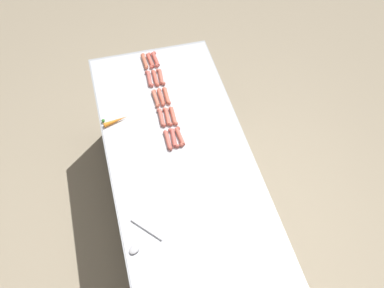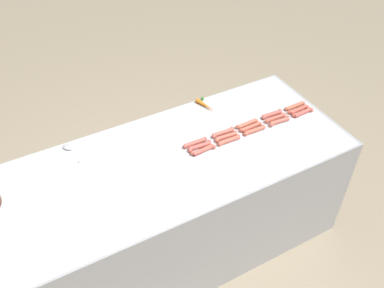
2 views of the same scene
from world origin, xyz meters
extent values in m
plane|color=gray|center=(0.00, 0.00, 0.00)|extent=(20.00, 20.00, 0.00)
cube|color=#9EA0A5|center=(0.00, 0.00, 0.43)|extent=(0.90, 2.38, 0.85)
cube|color=silver|center=(0.00, 0.00, 0.85)|extent=(0.88, 2.33, 0.00)
cylinder|color=#C95B4E|center=(-0.03, -1.05, 0.87)|extent=(0.04, 0.14, 0.03)
sphere|color=#C95B4E|center=(-0.04, -1.12, 0.87)|extent=(0.03, 0.03, 0.03)
sphere|color=#C95B4E|center=(-0.03, -0.98, 0.87)|extent=(0.03, 0.03, 0.03)
cylinder|color=#C05F4E|center=(-0.03, -0.85, 0.87)|extent=(0.04, 0.14, 0.03)
sphere|color=#C05F4E|center=(-0.03, -0.92, 0.87)|extent=(0.03, 0.03, 0.03)
sphere|color=#C05F4E|center=(-0.04, -0.78, 0.87)|extent=(0.03, 0.03, 0.03)
cylinder|color=#CA614A|center=(-0.03, -0.66, 0.87)|extent=(0.03, 0.14, 0.03)
sphere|color=#CA614A|center=(-0.03, -0.73, 0.87)|extent=(0.03, 0.03, 0.03)
sphere|color=#CA614A|center=(-0.03, -0.59, 0.87)|extent=(0.03, 0.03, 0.03)
cylinder|color=#CA604C|center=(-0.03, -0.46, 0.87)|extent=(0.03, 0.14, 0.03)
sphere|color=#CA604C|center=(-0.03, -0.53, 0.87)|extent=(0.03, 0.03, 0.03)
sphere|color=#CA604C|center=(-0.04, -0.39, 0.87)|extent=(0.03, 0.03, 0.03)
cylinder|color=#C15A4A|center=(-0.03, -0.28, 0.87)|extent=(0.04, 0.14, 0.03)
sphere|color=#C15A4A|center=(-0.04, -0.35, 0.87)|extent=(0.03, 0.03, 0.03)
sphere|color=#C15A4A|center=(-0.03, -0.21, 0.87)|extent=(0.03, 0.03, 0.03)
cylinder|color=#CD5A4A|center=(0.01, -1.04, 0.87)|extent=(0.04, 0.14, 0.03)
sphere|color=#CD5A4A|center=(0.00, -1.11, 0.87)|extent=(0.03, 0.03, 0.03)
sphere|color=#CD5A4A|center=(0.01, -0.97, 0.87)|extent=(0.03, 0.03, 0.03)
cylinder|color=#CB5A49|center=(0.01, -0.85, 0.87)|extent=(0.03, 0.14, 0.03)
sphere|color=#CB5A49|center=(0.01, -0.92, 0.87)|extent=(0.03, 0.03, 0.03)
sphere|color=#CB5A49|center=(0.01, -0.78, 0.87)|extent=(0.03, 0.03, 0.03)
cylinder|color=#C95E49|center=(0.01, -0.66, 0.87)|extent=(0.03, 0.14, 0.03)
sphere|color=#C95E49|center=(0.01, -0.73, 0.87)|extent=(0.03, 0.03, 0.03)
sphere|color=#C95E49|center=(0.01, -0.59, 0.87)|extent=(0.03, 0.03, 0.03)
cylinder|color=#CB604D|center=(0.01, -0.47, 0.87)|extent=(0.04, 0.14, 0.03)
sphere|color=#CB604D|center=(0.01, -0.54, 0.87)|extent=(0.03, 0.03, 0.03)
sphere|color=#CB604D|center=(0.00, -0.40, 0.87)|extent=(0.03, 0.03, 0.03)
cylinder|color=#C7594F|center=(0.01, -0.28, 0.87)|extent=(0.04, 0.14, 0.03)
sphere|color=#C7594F|center=(0.01, -0.35, 0.87)|extent=(0.03, 0.03, 0.03)
sphere|color=#C7594F|center=(0.00, -0.21, 0.87)|extent=(0.03, 0.03, 0.03)
cylinder|color=#C76549|center=(0.05, -1.05, 0.87)|extent=(0.03, 0.14, 0.03)
sphere|color=#C76549|center=(0.05, -1.12, 0.87)|extent=(0.03, 0.03, 0.03)
sphere|color=#C76549|center=(0.05, -0.98, 0.87)|extent=(0.03, 0.03, 0.03)
cylinder|color=#CB5B50|center=(0.05, -0.86, 0.87)|extent=(0.04, 0.14, 0.03)
sphere|color=#CB5B50|center=(0.06, -0.93, 0.87)|extent=(0.03, 0.03, 0.03)
sphere|color=#CB5B50|center=(0.05, -0.79, 0.87)|extent=(0.03, 0.03, 0.03)
cylinder|color=#CA6850|center=(0.05, -0.65, 0.87)|extent=(0.03, 0.14, 0.03)
sphere|color=#CA6850|center=(0.04, -0.72, 0.87)|extent=(0.03, 0.03, 0.03)
sphere|color=#CA6850|center=(0.05, -0.58, 0.87)|extent=(0.03, 0.03, 0.03)
cylinder|color=#C56050|center=(0.05, -0.47, 0.87)|extent=(0.04, 0.14, 0.03)
sphere|color=#C56050|center=(0.05, -0.54, 0.87)|extent=(0.03, 0.03, 0.03)
sphere|color=#C56050|center=(0.04, -0.40, 0.87)|extent=(0.03, 0.03, 0.03)
cylinder|color=#C55B4E|center=(0.05, -0.27, 0.87)|extent=(0.03, 0.14, 0.03)
sphere|color=#C55B4E|center=(0.05, -0.34, 0.87)|extent=(0.03, 0.03, 0.03)
sphere|color=#C55B4E|center=(0.05, -0.20, 0.87)|extent=(0.03, 0.03, 0.03)
cylinder|color=#B7B7BC|center=(0.30, 0.33, 0.86)|extent=(0.15, 0.18, 0.01)
ellipsoid|color=#B7B7BC|center=(0.39, 0.43, 0.87)|extent=(0.09, 0.08, 0.02)
cone|color=orange|center=(0.34, -0.51, 0.87)|extent=(0.17, 0.07, 0.03)
sphere|color=#387F2D|center=(0.43, -0.54, 0.87)|extent=(0.02, 0.02, 0.02)
camera|label=1|loc=(0.39, 1.70, 3.30)|focal=45.85mm
camera|label=2|loc=(-1.63, 0.67, 2.59)|focal=39.24mm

